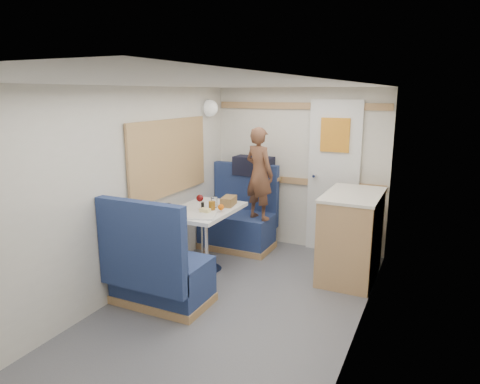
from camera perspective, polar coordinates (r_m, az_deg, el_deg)
The scene contains 26 objects.
floor at distance 3.80m, azimuth -3.58°, elevation -17.60°, with size 4.50×4.50×0.00m, color #515156.
ceiling at distance 3.26m, azimuth -4.10°, elevation 14.18°, with size 4.50×4.50×0.00m, color silver.
wall_back at distance 5.42m, azimuth 7.83°, elevation 3.05°, with size 2.20×0.02×2.00m, color silver.
wall_left at distance 4.03m, azimuth -17.61°, elevation -0.95°, with size 0.02×4.50×2.00m, color silver.
wall_right at distance 3.04m, azimuth 14.70°, elevation -5.32°, with size 0.02×4.50×2.00m, color silver.
oak_trim_low at distance 5.43m, azimuth 7.72°, elevation 1.46°, with size 2.15×0.02×0.08m, color #A27B49.
oak_trim_high at distance 5.32m, azimuth 8.03°, elevation 11.30°, with size 2.15×0.02×0.08m, color #A27B49.
side_window at distance 4.74m, azimuth -9.43°, elevation 4.60°, with size 0.04×1.30×0.72m, color gray.
rear_door at distance 5.28m, azimuth 12.36°, elevation 2.28°, with size 0.62×0.12×1.86m.
dinette_table at distance 4.66m, azimuth -4.75°, elevation -4.03°, with size 0.62×0.92×0.72m.
bench_far at distance 5.47m, azimuth -0.15°, elevation -4.29°, with size 0.90×0.59×1.05m.
bench_near at distance 4.08m, azimuth -10.87°, elevation -10.80°, with size 0.90×0.59×1.05m.
ledge at distance 5.55m, azimuth 0.98°, elevation 2.15°, with size 0.90×0.14×0.04m, color #A27B49.
dome_light at distance 5.39m, azimuth -4.05°, elevation 11.10°, with size 0.20×0.20×0.20m, color white.
galley_counter at distance 4.70m, azimuth 14.56°, elevation -5.56°, with size 0.57×0.92×0.92m.
person at distance 5.06m, azimuth 2.58°, elevation 2.45°, with size 0.40×0.26×1.10m, color brown.
duffel_bag at distance 5.49m, azimuth 1.83°, elevation 3.50°, with size 0.50×0.24×0.24m, color black.
tray at distance 4.35m, azimuth -4.93°, elevation -3.06°, with size 0.25×0.33×0.02m, color white.
orange_fruit at distance 4.47m, azimuth -2.56°, elevation -2.04°, with size 0.07×0.07×0.07m, color #E2550A.
cheese_block at distance 4.42m, azimuth -4.67°, elevation -2.43°, with size 0.10×0.06×0.04m, color #F5DB8E.
wine_glass at distance 4.53m, azimuth -5.38°, elevation -0.91°, with size 0.08×0.08×0.17m.
tumbler_left at distance 4.41m, azimuth -9.60°, elevation -2.30°, with size 0.07×0.07×0.12m, color white.
tumbler_right at distance 4.65m, azimuth -3.48°, elevation -1.37°, with size 0.07×0.07×0.11m, color white.
beer_glass at distance 4.49m, azimuth -3.77°, elevation -1.93°, with size 0.07×0.07×0.11m, color brown.
pepper_grinder at distance 4.53m, azimuth -5.01°, elevation -1.91°, with size 0.03×0.03×0.09m, color black.
bread_loaf at distance 4.72m, azimuth -1.53°, elevation -1.22°, with size 0.13×0.23×0.10m, color brown.
Camera 1 is at (1.60, -2.85, 1.94)m, focal length 32.00 mm.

